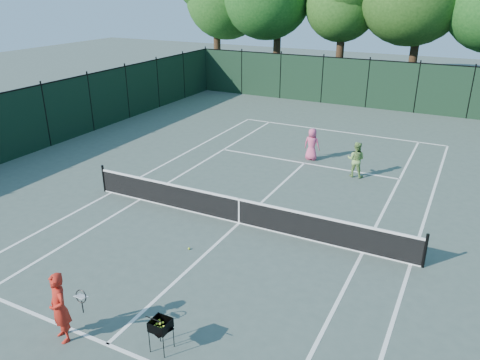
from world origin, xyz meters
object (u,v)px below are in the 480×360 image
at_px(player_green, 356,159).
at_px(loose_ball_midcourt, 189,249).
at_px(ball_hopper, 160,325).
at_px(player_pink, 312,144).
at_px(coach, 59,308).

height_order(player_green, loose_ball_midcourt, player_green).
bearing_deg(ball_hopper, player_pink, 113.05).
distance_m(coach, ball_hopper, 2.28).
xyz_separation_m(coach, loose_ball_midcourt, (0.41, 4.50, -0.81)).
height_order(player_pink, loose_ball_midcourt, player_pink).
relative_size(player_green, loose_ball_midcourt, 21.86).
xyz_separation_m(ball_hopper, loose_ball_midcourt, (-1.75, 3.79, -0.62)).
distance_m(coach, player_pink, 13.71).
relative_size(player_pink, ball_hopper, 1.87).
bearing_deg(player_green, ball_hopper, 83.92).
xyz_separation_m(coach, player_pink, (1.08, 13.66, -0.11)).
bearing_deg(player_pink, coach, 86.73).
distance_m(player_pink, loose_ball_midcourt, 9.21).
bearing_deg(loose_ball_midcourt, player_green, 69.89).
relative_size(player_green, ball_hopper, 1.90).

